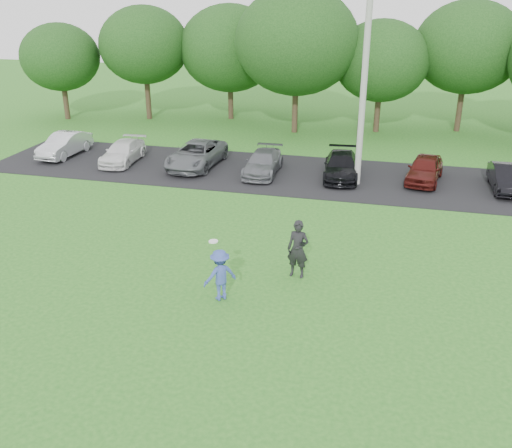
{
  "coord_description": "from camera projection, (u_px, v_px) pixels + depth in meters",
  "views": [
    {
      "loc": [
        4.22,
        -13.45,
        8.69
      ],
      "look_at": [
        0.0,
        3.5,
        1.3
      ],
      "focal_mm": 40.0,
      "sensor_mm": 36.0,
      "label": 1
    }
  ],
  "objects": [
    {
      "name": "camera_bystander",
      "position": [
        298.0,
        249.0,
        17.97
      ],
      "size": [
        0.75,
        0.54,
        1.9
      ],
      "color": "black",
      "rests_on": "ground"
    },
    {
      "name": "utility_pole",
      "position": [
        364.0,
        86.0,
        24.96
      ],
      "size": [
        0.28,
        0.28,
        9.11
      ],
      "primitive_type": "cylinder",
      "color": "#A4A49F",
      "rests_on": "ground"
    },
    {
      "name": "ground",
      "position": [
        227.0,
        312.0,
        16.34
      ],
      "size": [
        100.0,
        100.0,
        0.0
      ],
      "primitive_type": "plane",
      "color": "#24681D",
      "rests_on": "ground"
    },
    {
      "name": "parked_cars",
      "position": [
        285.0,
        162.0,
        27.95
      ],
      "size": [
        27.58,
        4.61,
        1.26
      ],
      "color": "silver",
      "rests_on": "parking_lot"
    },
    {
      "name": "tree_row",
      "position": [
        357.0,
        51.0,
        34.43
      ],
      "size": [
        42.39,
        9.85,
        8.64
      ],
      "color": "#38281C",
      "rests_on": "ground"
    },
    {
      "name": "parking_lot",
      "position": [
        303.0,
        175.0,
        27.95
      ],
      "size": [
        32.0,
        6.5,
        0.03
      ],
      "primitive_type": "cube",
      "color": "black",
      "rests_on": "ground"
    },
    {
      "name": "frisbee_player",
      "position": [
        220.0,
        275.0,
        16.72
      ],
      "size": [
        1.16,
        1.12,
        1.92
      ],
      "color": "#394DA2",
      "rests_on": "ground"
    }
  ]
}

